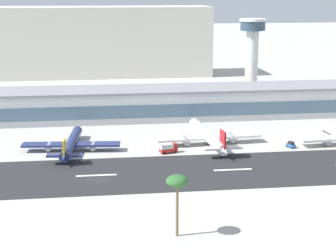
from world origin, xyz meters
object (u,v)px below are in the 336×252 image
object	(u,v)px
terminal_building	(136,103)
service_baggage_tug_1	(291,145)
airliner_red_tail_gate_2	(209,137)
service_box_truck_0	(168,148)
airliner_gold_tail_gate_1	(71,144)
control_tower	(252,50)
distant_hotel_block	(106,41)
palm_tree_1	(177,183)

from	to	relation	value
terminal_building	service_baggage_tug_1	size ratio (longest dim) A/B	52.70
airliner_red_tail_gate_2	service_box_truck_0	world-z (taller)	airliner_red_tail_gate_2
airliner_gold_tail_gate_1	service_baggage_tug_1	xyz separation A→B (m)	(76.13, -4.81, -1.55)
control_tower	airliner_red_tail_gate_2	world-z (taller)	control_tower
distant_hotel_block	palm_tree_1	xyz separation A→B (m)	(10.54, -240.08, -8.87)
palm_tree_1	control_tower	bearing A→B (deg)	68.67
control_tower	distant_hotel_block	distance (m)	114.10
distant_hotel_block	airliner_red_tail_gate_2	size ratio (longest dim) A/B	2.98
airliner_red_tail_gate_2	service_box_truck_0	xyz separation A→B (m)	(-15.61, -8.19, -1.13)
service_baggage_tug_1	service_box_truck_0	bearing A→B (deg)	-113.30
terminal_building	airliner_red_tail_gate_2	distance (m)	50.45
service_baggage_tug_1	airliner_red_tail_gate_2	bearing A→B (deg)	-129.17
airliner_gold_tail_gate_1	terminal_building	bearing A→B (deg)	-23.02
airliner_red_tail_gate_2	airliner_gold_tail_gate_1	bearing A→B (deg)	88.16
airliner_gold_tail_gate_1	service_baggage_tug_1	bearing A→B (deg)	-88.13
control_tower	palm_tree_1	distance (m)	160.56
terminal_building	service_box_truck_0	bearing A→B (deg)	-82.42
terminal_building	airliner_red_tail_gate_2	world-z (taller)	terminal_building
distant_hotel_block	service_box_truck_0	xyz separation A→B (m)	(17.00, -175.18, -19.64)
airliner_red_tail_gate_2	service_box_truck_0	bearing A→B (deg)	112.98
terminal_building	palm_tree_1	bearing A→B (deg)	-89.70
airliner_gold_tail_gate_1	palm_tree_1	size ratio (longest dim) A/B	2.70
airliner_red_tail_gate_2	palm_tree_1	xyz separation A→B (m)	(-22.06, -73.09, 9.64)
terminal_building	airliner_red_tail_gate_2	bearing A→B (deg)	-63.22
terminal_building	airliner_red_tail_gate_2	xyz separation A→B (m)	(22.67, -44.92, -3.59)
distant_hotel_block	control_tower	bearing A→B (deg)	-52.92
airliner_gold_tail_gate_1	airliner_red_tail_gate_2	xyz separation A→B (m)	(48.39, 2.42, 0.32)
terminal_building	control_tower	world-z (taller)	control_tower
distant_hotel_block	service_box_truck_0	distance (m)	177.10
terminal_building	service_baggage_tug_1	bearing A→B (deg)	-45.97
palm_tree_1	terminal_building	bearing A→B (deg)	90.30
terminal_building	service_baggage_tug_1	world-z (taller)	terminal_building
airliner_gold_tail_gate_1	airliner_red_tail_gate_2	size ratio (longest dim) A/B	0.89
distant_hotel_block	palm_tree_1	distance (m)	240.48
distant_hotel_block	terminal_building	bearing A→B (deg)	-85.35
distant_hotel_block	airliner_gold_tail_gate_1	bearing A→B (deg)	-95.32
control_tower	distant_hotel_block	xyz separation A→B (m)	(-68.76, 90.98, -3.62)
terminal_building	airliner_gold_tail_gate_1	size ratio (longest dim) A/B	4.83
service_box_truck_0	service_baggage_tug_1	xyz separation A→B (m)	(43.35, 0.96, -0.74)
service_baggage_tug_1	palm_tree_1	distance (m)	83.37
airliner_gold_tail_gate_1	distant_hotel_block	bearing A→B (deg)	0.16
service_baggage_tug_1	terminal_building	bearing A→B (deg)	-160.54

